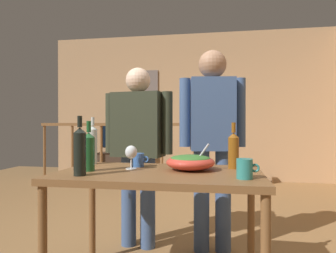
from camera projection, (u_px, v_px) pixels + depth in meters
The scene contains 17 objects.
ground_plane at pixel (146, 252), 2.49m from camera, with size 8.75×8.75×0.00m, color olive.
back_wall at pixel (188, 107), 5.79m from camera, with size 5.37×0.10×2.80m, color tan.
framed_picture at pixel (146, 86), 5.87m from camera, with size 0.48×0.03×0.59m, color #6D605B.
stair_railing at pixel (160, 146), 4.92m from camera, with size 3.26×0.10×1.13m.
tv_console at pixel (120, 166), 5.66m from camera, with size 0.90×0.40×0.52m, color #38281E.
flat_screen_tv at pixel (120, 137), 5.63m from camera, with size 0.68×0.12×0.53m.
serving_table at pixel (159, 184), 1.89m from camera, with size 1.28×0.74×0.76m.
salad_bowl at pixel (190, 161), 1.95m from camera, with size 0.32×0.32×0.18m.
wine_glass at pixel (131, 153), 1.98m from camera, with size 0.08×0.08×0.16m.
wine_bottle_dark at pixel (80, 150), 1.74m from camera, with size 0.07×0.07×0.35m.
wine_bottle_green at pixel (89, 151), 1.91m from camera, with size 0.07×0.07×0.32m.
wine_bottle_amber at pixel (234, 150), 2.01m from camera, with size 0.07×0.07×0.31m.
wine_bottle_clear at pixel (93, 144), 2.24m from camera, with size 0.07×0.07×0.35m.
mug_blue at pixel (138, 160), 2.10m from camera, with size 0.12×0.09×0.09m.
mug_teal at pixel (245, 169), 1.64m from camera, with size 0.12×0.09×0.11m.
person_standing_left at pixel (138, 141), 2.59m from camera, with size 0.62×0.28×1.55m.
person_standing_right at pixel (212, 133), 2.49m from camera, with size 0.54×0.27×1.67m.
Camera 1 is at (0.59, -2.41, 1.06)m, focal length 31.97 mm.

